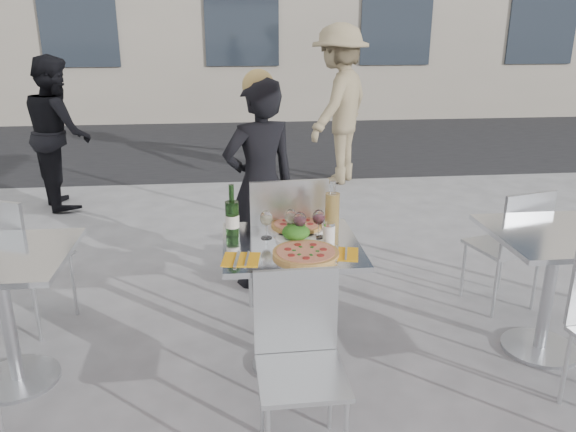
{
  "coord_description": "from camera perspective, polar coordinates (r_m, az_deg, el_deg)",
  "views": [
    {
      "loc": [
        -0.31,
        -2.76,
        1.85
      ],
      "look_at": [
        0.0,
        0.15,
        0.85
      ],
      "focal_mm": 35.0,
      "sensor_mm": 36.0,
      "label": 1
    }
  ],
  "objects": [
    {
      "name": "woman_diner",
      "position": [
        4.02,
        -2.86,
        3.13
      ],
      "size": [
        0.65,
        0.54,
        1.52
      ],
      "primitive_type": "imported",
      "rotation": [
        0.0,
        0.0,
        3.52
      ],
      "color": "black",
      "rests_on": "ground"
    },
    {
      "name": "chair_near",
      "position": [
        2.53,
        1.12,
        -13.43
      ],
      "size": [
        0.39,
        0.4,
        0.84
      ],
      "rotation": [
        0.0,
        0.0,
        0.02
      ],
      "color": "silver",
      "rests_on": "ground"
    },
    {
      "name": "pedestrian_a",
      "position": [
        6.38,
        -22.31,
        7.87
      ],
      "size": [
        0.86,
        0.94,
        1.57
      ],
      "primitive_type": "imported",
      "rotation": [
        0.0,
        0.0,
        2.0
      ],
      "color": "black",
      "rests_on": "ground"
    },
    {
      "name": "side_chair_rfar",
      "position": [
        3.99,
        21.89,
        -2.25
      ],
      "size": [
        0.48,
        0.48,
        0.85
      ],
      "rotation": [
        0.0,
        0.0,
        3.4
      ],
      "color": "silver",
      "rests_on": "ground"
    },
    {
      "name": "napkin_left",
      "position": [
        2.78,
        -4.8,
        -4.39
      ],
      "size": [
        0.2,
        0.2,
        0.01
      ],
      "rotation": [
        0.0,
        0.0,
        -0.14
      ],
      "color": "#F3A815",
      "rests_on": "main_table"
    },
    {
      "name": "side_table_left",
      "position": [
        3.27,
        -27.0,
        -6.9
      ],
      "size": [
        0.72,
        0.72,
        0.75
      ],
      "color": "#B7BABF",
      "rests_on": "ground"
    },
    {
      "name": "side_table_right",
      "position": [
        3.54,
        25.26,
        -4.72
      ],
      "size": [
        0.72,
        0.72,
        0.75
      ],
      "color": "#B7BABF",
      "rests_on": "ground"
    },
    {
      "name": "napkin_right",
      "position": [
        2.85,
        5.32,
        -3.81
      ],
      "size": [
        0.22,
        0.22,
        0.01
      ],
      "rotation": [
        0.0,
        0.0,
        -0.23
      ],
      "color": "#F3A815",
      "rests_on": "main_table"
    },
    {
      "name": "side_chair_lfar",
      "position": [
        3.8,
        -26.04,
        -3.37
      ],
      "size": [
        0.54,
        0.55,
        0.9
      ],
      "rotation": [
        0.0,
        0.0,
        2.74
      ],
      "color": "silver",
      "rests_on": "ground"
    },
    {
      "name": "chair_far",
      "position": [
        3.44,
        -0.2,
        -2.48
      ],
      "size": [
        0.49,
        0.5,
        1.01
      ],
      "rotation": [
        0.0,
        0.0,
        3.2
      ],
      "color": "silver",
      "rests_on": "ground"
    },
    {
      "name": "street_asphalt",
      "position": [
        9.44,
        -4.08,
        7.51
      ],
      "size": [
        24.0,
        5.0,
        0.0
      ],
      "primitive_type": "cube",
      "color": "black",
      "rests_on": "ground"
    },
    {
      "name": "wineglass_red_a",
      "position": [
        2.99,
        1.21,
        -0.47
      ],
      "size": [
        0.07,
        0.07,
        0.16
      ],
      "color": "white",
      "rests_on": "main_table"
    },
    {
      "name": "sugar_shaker",
      "position": [
        2.99,
        4.17,
        -1.66
      ],
      "size": [
        0.06,
        0.06,
        0.11
      ],
      "color": "white",
      "rests_on": "main_table"
    },
    {
      "name": "wine_bottle",
      "position": [
        3.04,
        -5.69,
        -0.1
      ],
      "size": [
        0.07,
        0.08,
        0.29
      ],
      "color": "#234E1D",
      "rests_on": "main_table"
    },
    {
      "name": "carafe",
      "position": [
        3.12,
        4.52,
        0.5
      ],
      "size": [
        0.08,
        0.08,
        0.29
      ],
      "color": "#D6B05B",
      "rests_on": "main_table"
    },
    {
      "name": "pedestrian_b",
      "position": [
        6.87,
        5.18,
        11.16
      ],
      "size": [
        1.25,
        1.4,
        1.88
      ],
      "primitive_type": "imported",
      "rotation": [
        0.0,
        0.0,
        4.12
      ],
      "color": "#92805E",
      "rests_on": "ground"
    },
    {
      "name": "pizza_near",
      "position": [
        2.83,
        1.81,
        -3.77
      ],
      "size": [
        0.34,
        0.34,
        0.02
      ],
      "color": "tan",
      "rests_on": "main_table"
    },
    {
      "name": "wineglass_red_b",
      "position": [
        3.03,
        3.14,
        -0.22
      ],
      "size": [
        0.07,
        0.07,
        0.16
      ],
      "color": "white",
      "rests_on": "main_table"
    },
    {
      "name": "salad_plate",
      "position": [
        3.01,
        0.82,
        -1.8
      ],
      "size": [
        0.22,
        0.22,
        0.09
      ],
      "color": "white",
      "rests_on": "main_table"
    },
    {
      "name": "pizza_far",
      "position": [
        3.18,
        0.87,
        -1.03
      ],
      "size": [
        0.33,
        0.33,
        0.03
      ],
      "color": "white",
      "rests_on": "main_table"
    },
    {
      "name": "wineglass_white_b",
      "position": [
        3.03,
        0.29,
        -0.16
      ],
      "size": [
        0.07,
        0.07,
        0.16
      ],
      "color": "white",
      "rests_on": "main_table"
    },
    {
      "name": "ground",
      "position": [
        3.33,
        0.28,
        -14.83
      ],
      "size": [
        80.0,
        80.0,
        0.0
      ],
      "primitive_type": "plane",
      "color": "slate"
    },
    {
      "name": "wineglass_white_a",
      "position": [
        3.01,
        -2.23,
        -0.31
      ],
      "size": [
        0.07,
        0.07,
        0.16
      ],
      "color": "white",
      "rests_on": "main_table"
    },
    {
      "name": "main_table",
      "position": [
        3.06,
        0.3,
        -6.41
      ],
      "size": [
        0.72,
        0.72,
        0.75
      ],
      "color": "#B7BABF",
      "rests_on": "ground"
    }
  ]
}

